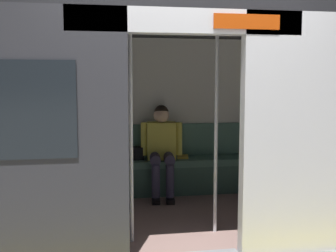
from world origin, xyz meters
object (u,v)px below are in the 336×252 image
train_car (159,87)px  grab_pole_door (131,133)px  book (183,157)px  grab_pole_far (216,130)px  handbag (134,153)px  bench_seat (153,168)px  person_seated (162,144)px

train_car → grab_pole_door: 0.87m
book → grab_pole_door: bearing=74.0°
book → grab_pole_far: size_ratio=0.11×
handbag → grab_pole_door: (0.17, 1.66, 0.48)m
bench_seat → grab_pole_door: 1.79m
train_car → grab_pole_door: bearing=61.9°
train_car → handbag: size_ratio=24.62×
train_car → grab_pole_far: (-0.49, 0.56, -0.42)m
handbag → grab_pole_far: grab_pole_far is taller
train_car → bench_seat: size_ratio=2.49×
person_seated → grab_pole_door: bearing=71.2°
grab_pole_door → bench_seat: bearing=-104.8°
bench_seat → book: (-0.42, -0.09, 0.13)m
train_car → bench_seat: (-0.06, -0.93, -1.10)m
train_car → book: bearing=-115.4°
person_seated → handbag: size_ratio=4.62×
person_seated → bench_seat: bearing=-26.2°
grab_pole_door → book: bearing=-116.5°
bench_seat → handbag: bearing=-13.8°
train_car → bench_seat: train_car is taller
bench_seat → person_seated: size_ratio=2.14×
person_seated → grab_pole_far: bearing=102.6°
book → grab_pole_far: bearing=100.8°
grab_pole_far → train_car: bearing=-48.9°
bench_seat → grab_pole_door: size_ratio=1.23×
book → train_car: bearing=75.1°
bench_seat → grab_pole_door: bearing=75.2°
handbag → grab_pole_door: 1.74m
train_car → book: 1.48m
train_car → handbag: bearing=-79.0°
bench_seat → book: size_ratio=11.66×
train_car → grab_pole_door: (0.36, 0.67, -0.42)m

